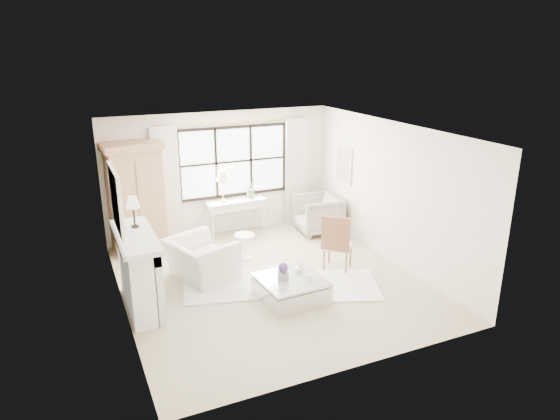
# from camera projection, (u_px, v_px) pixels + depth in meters

# --- Properties ---
(floor) EXTENTS (5.50, 5.50, 0.00)m
(floor) POSITION_uv_depth(u_px,v_px,m) (270.00, 282.00, 8.90)
(floor) COLOR #C4B692
(floor) RESTS_ON ground
(ceiling) EXTENTS (5.50, 5.50, 0.00)m
(ceiling) POSITION_uv_depth(u_px,v_px,m) (269.00, 131.00, 8.06)
(ceiling) COLOR white
(ceiling) RESTS_ON ground
(wall_back) EXTENTS (5.00, 0.00, 5.00)m
(wall_back) POSITION_uv_depth(u_px,v_px,m) (221.00, 174.00, 10.86)
(wall_back) COLOR white
(wall_back) RESTS_ON ground
(wall_front) EXTENTS (5.00, 0.00, 5.00)m
(wall_front) POSITION_uv_depth(u_px,v_px,m) (357.00, 274.00, 6.10)
(wall_front) COLOR beige
(wall_front) RESTS_ON ground
(wall_left) EXTENTS (0.00, 5.50, 5.50)m
(wall_left) POSITION_uv_depth(u_px,v_px,m) (117.00, 231.00, 7.51)
(wall_left) COLOR white
(wall_left) RESTS_ON ground
(wall_right) EXTENTS (0.00, 5.50, 5.50)m
(wall_right) POSITION_uv_depth(u_px,v_px,m) (391.00, 193.00, 9.45)
(wall_right) COLOR white
(wall_right) RESTS_ON ground
(window_pane) EXTENTS (2.40, 0.02, 1.50)m
(window_pane) POSITION_uv_depth(u_px,v_px,m) (234.00, 161.00, 10.88)
(window_pane) COLOR white
(window_pane) RESTS_ON wall_back
(window_frame) EXTENTS (2.50, 0.04, 1.50)m
(window_frame) POSITION_uv_depth(u_px,v_px,m) (234.00, 162.00, 10.87)
(window_frame) COLOR black
(window_frame) RESTS_ON wall_back
(curtain_rod) EXTENTS (3.30, 0.04, 0.04)m
(curtain_rod) POSITION_uv_depth(u_px,v_px,m) (233.00, 122.00, 10.56)
(curtain_rod) COLOR #B89640
(curtain_rod) RESTS_ON wall_back
(curtain_left) EXTENTS (0.55, 0.10, 2.47)m
(curtain_left) POSITION_uv_depth(u_px,v_px,m) (167.00, 186.00, 10.35)
(curtain_left) COLOR silver
(curtain_left) RESTS_ON ground
(curtain_right) EXTENTS (0.55, 0.10, 2.47)m
(curtain_right) POSITION_uv_depth(u_px,v_px,m) (297.00, 172.00, 11.51)
(curtain_right) COLOR silver
(curtain_right) RESTS_ON ground
(fireplace) EXTENTS (0.58, 1.66, 1.26)m
(fireplace) POSITION_uv_depth(u_px,v_px,m) (137.00, 271.00, 7.82)
(fireplace) COLOR silver
(fireplace) RESTS_ON ground
(mirror_frame) EXTENTS (0.05, 1.15, 0.95)m
(mirror_frame) POSITION_uv_depth(u_px,v_px,m) (116.00, 200.00, 7.37)
(mirror_frame) COLOR white
(mirror_frame) RESTS_ON wall_left
(mirror_glass) EXTENTS (0.02, 1.00, 0.80)m
(mirror_glass) POSITION_uv_depth(u_px,v_px,m) (118.00, 200.00, 7.38)
(mirror_glass) COLOR silver
(mirror_glass) RESTS_ON wall_left
(art_frame) EXTENTS (0.04, 0.62, 0.82)m
(art_frame) POSITION_uv_depth(u_px,v_px,m) (344.00, 164.00, 10.85)
(art_frame) COLOR white
(art_frame) RESTS_ON wall_right
(art_canvas) EXTENTS (0.01, 0.52, 0.72)m
(art_canvas) POSITION_uv_depth(u_px,v_px,m) (343.00, 164.00, 10.84)
(art_canvas) COLOR #B6A98D
(art_canvas) RESTS_ON wall_right
(mantel_lamp) EXTENTS (0.22, 0.22, 0.51)m
(mantel_lamp) POSITION_uv_depth(u_px,v_px,m) (133.00, 204.00, 7.81)
(mantel_lamp) COLOR black
(mantel_lamp) RESTS_ON fireplace
(armoire) EXTENTS (1.20, 0.84, 2.24)m
(armoire) POSITION_uv_depth(u_px,v_px,m) (136.00, 197.00, 9.91)
(armoire) COLOR tan
(armoire) RESTS_ON floor
(console_table) EXTENTS (1.32, 0.51, 0.80)m
(console_table) POSITION_uv_depth(u_px,v_px,m) (236.00, 217.00, 11.02)
(console_table) COLOR white
(console_table) RESTS_ON floor
(console_lamp) EXTENTS (0.28, 0.28, 0.69)m
(console_lamp) POSITION_uv_depth(u_px,v_px,m) (222.00, 177.00, 10.59)
(console_lamp) COLOR #B8843F
(console_lamp) RESTS_ON console_table
(orchid_plant) EXTENTS (0.32, 0.29, 0.47)m
(orchid_plant) POSITION_uv_depth(u_px,v_px,m) (251.00, 187.00, 10.98)
(orchid_plant) COLOR #5A754E
(orchid_plant) RESTS_ON console_table
(side_table) EXTENTS (0.40, 0.40, 0.51)m
(side_table) POSITION_uv_depth(u_px,v_px,m) (245.00, 243.00, 9.77)
(side_table) COLOR white
(side_table) RESTS_ON floor
(rug_left) EXTENTS (2.10, 1.70, 0.03)m
(rug_left) POSITION_uv_depth(u_px,v_px,m) (236.00, 284.00, 8.79)
(rug_left) COLOR white
(rug_left) RESTS_ON floor
(rug_right) EXTENTS (1.96, 1.73, 0.03)m
(rug_right) POSITION_uv_depth(u_px,v_px,m) (331.00, 285.00, 8.74)
(rug_right) COLOR white
(rug_right) RESTS_ON floor
(club_armchair) EXTENTS (1.31, 1.40, 0.74)m
(club_armchair) POSITION_uv_depth(u_px,v_px,m) (202.00, 259.00, 8.92)
(club_armchair) COLOR white
(club_armchair) RESTS_ON floor
(wingback_chair) EXTENTS (1.04, 1.01, 0.85)m
(wingback_chair) POSITION_uv_depth(u_px,v_px,m) (318.00, 214.00, 11.14)
(wingback_chair) COLOR #A5998B
(wingback_chair) RESTS_ON floor
(french_chair) EXTENTS (0.68, 0.68, 1.08)m
(french_chair) POSITION_uv_depth(u_px,v_px,m) (337.00, 254.00, 9.32)
(french_chair) COLOR #915D3C
(french_chair) RESTS_ON floor
(coffee_table) EXTENTS (1.06, 1.06, 0.38)m
(coffee_table) POSITION_uv_depth(u_px,v_px,m) (291.00, 289.00, 8.23)
(coffee_table) COLOR silver
(coffee_table) RESTS_ON floor
(planter_box) EXTENTS (0.21, 0.21, 0.13)m
(planter_box) POSITION_uv_depth(u_px,v_px,m) (283.00, 276.00, 8.12)
(planter_box) COLOR gray
(planter_box) RESTS_ON coffee_table
(planter_flowers) EXTENTS (0.16, 0.16, 0.16)m
(planter_flowers) POSITION_uv_depth(u_px,v_px,m) (283.00, 268.00, 8.07)
(planter_flowers) COLOR #512C6F
(planter_flowers) RESTS_ON planter_box
(pillar_candle) EXTENTS (0.10, 0.10, 0.12)m
(pillar_candle) POSITION_uv_depth(u_px,v_px,m) (309.00, 278.00, 8.06)
(pillar_candle) COLOR white
(pillar_candle) RESTS_ON coffee_table
(coffee_vase) EXTENTS (0.17, 0.17, 0.15)m
(coffee_vase) POSITION_uv_depth(u_px,v_px,m) (299.00, 268.00, 8.37)
(coffee_vase) COLOR silver
(coffee_vase) RESTS_ON coffee_table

